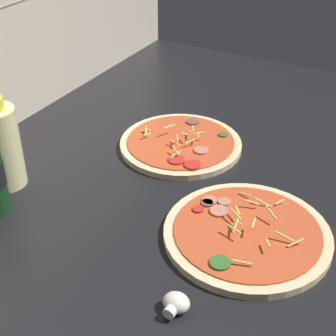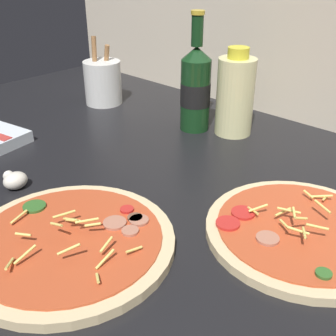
# 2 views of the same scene
# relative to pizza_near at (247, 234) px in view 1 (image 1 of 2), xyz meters

# --- Properties ---
(counter_slab) EXTENTS (1.60, 0.90, 0.03)m
(counter_slab) POSITION_rel_pizza_near_xyz_m (0.01, 0.19, -0.02)
(counter_slab) COLOR black
(counter_slab) RESTS_ON ground
(pizza_near) EXTENTS (0.29, 0.29, 0.05)m
(pizza_near) POSITION_rel_pizza_near_xyz_m (0.00, 0.00, 0.00)
(pizza_near) COLOR beige
(pizza_near) RESTS_ON counter_slab
(pizza_far) EXTENTS (0.27, 0.27, 0.05)m
(pizza_far) POSITION_rel_pizza_near_xyz_m (0.22, 0.24, -0.00)
(pizza_far) COLOR beige
(pizza_far) RESTS_ON counter_slab
(oil_bottle) EXTENTS (0.08, 0.08, 0.19)m
(oil_bottle) POSITION_rel_pizza_near_xyz_m (-0.07, 0.48, 0.08)
(oil_bottle) COLOR beige
(oil_bottle) RESTS_ON counter_slab
(mushroom_left) EXTENTS (0.04, 0.04, 0.03)m
(mushroom_left) POSITION_rel_pizza_near_xyz_m (-0.20, 0.03, 0.01)
(mushroom_left) COLOR white
(mushroom_left) RESTS_ON counter_slab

